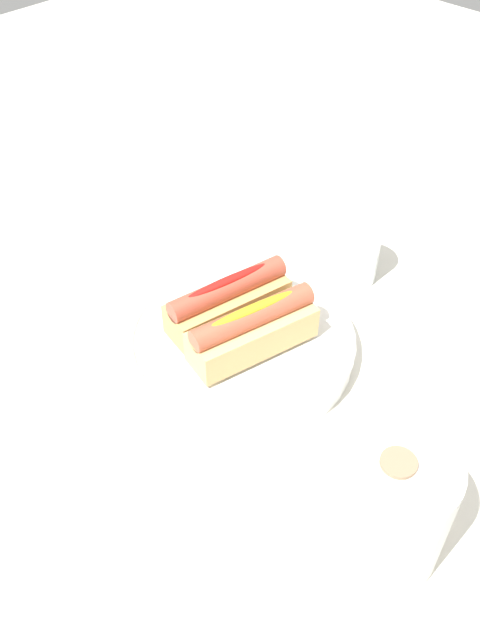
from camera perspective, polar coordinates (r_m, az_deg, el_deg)
name	(u,v)px	position (r m, az deg, el deg)	size (l,w,h in m)	color
ground_plane	(253,348)	(0.83, 1.11, -2.33)	(2.40, 2.40, 0.00)	silver
serving_bowl	(240,341)	(0.81, 0.00, -1.81)	(0.27, 0.27, 0.03)	white
hotdog_front	(228,301)	(0.80, -1.01, 1.58)	(0.16, 0.08, 0.06)	tan
hotdog_back	(253,329)	(0.76, 1.06, -0.80)	(0.16, 0.08, 0.06)	#DBB270
water_glass	(350,251)	(0.92, 9.22, 5.75)	(0.07, 0.07, 0.09)	white
paper_towel_roll	(386,507)	(0.63, 12.16, -15.03)	(0.11, 0.11, 0.13)	white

